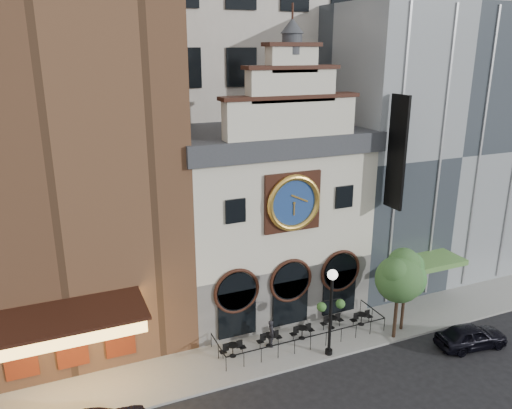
{
  "coord_description": "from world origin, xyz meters",
  "views": [
    {
      "loc": [
        -13.05,
        -21.13,
        17.15
      ],
      "look_at": [
        -1.45,
        6.0,
        7.98
      ],
      "focal_mm": 35.0,
      "sensor_mm": 36.0,
      "label": 1
    }
  ],
  "objects": [
    {
      "name": "cafe_railing",
      "position": [
        0.0,
        2.5,
        0.6
      ],
      "size": [
        10.6,
        2.6,
        0.9
      ],
      "primitive_type": null,
      "color": "black",
      "rests_on": "sidewalk"
    },
    {
      "name": "bistro_0",
      "position": [
        -4.46,
        2.39,
        0.61
      ],
      "size": [
        1.58,
        0.68,
        0.9
      ],
      "color": "black",
      "rests_on": "sidewalk"
    },
    {
      "name": "bistro_1",
      "position": [
        -2.08,
        2.52,
        0.61
      ],
      "size": [
        1.58,
        0.68,
        0.9
      ],
      "color": "black",
      "rests_on": "sidewalk"
    },
    {
      "name": "bistro_3",
      "position": [
        2.43,
        2.78,
        0.61
      ],
      "size": [
        1.58,
        0.68,
        0.9
      ],
      "color": "black",
      "rests_on": "sidewalk"
    },
    {
      "name": "bistro_2",
      "position": [
        0.11,
        2.47,
        0.61
      ],
      "size": [
        1.58,
        0.68,
        0.9
      ],
      "color": "black",
      "rests_on": "sidewalk"
    },
    {
      "name": "office_tower",
      "position": [
        0.0,
        20.0,
        20.0
      ],
      "size": [
        20.0,
        16.0,
        40.0
      ],
      "primitive_type": "cube",
      "color": "beige",
      "rests_on": "ground"
    },
    {
      "name": "pedestrian",
      "position": [
        -1.96,
        2.49,
        1.0
      ],
      "size": [
        0.53,
        0.69,
        1.69
      ],
      "primitive_type": "imported",
      "rotation": [
        0.0,
        0.0,
        1.34
      ],
      "color": "black",
      "rests_on": "sidewalk"
    },
    {
      "name": "theater_building",
      "position": [
        -13.0,
        9.96,
        12.6
      ],
      "size": [
        14.0,
        15.6,
        25.0
      ],
      "color": "brown",
      "rests_on": "ground"
    },
    {
      "name": "car_right",
      "position": [
        9.13,
        -2.12,
        0.74
      ],
      "size": [
        4.53,
        2.28,
        1.48
      ],
      "primitive_type": "imported",
      "rotation": [
        0.0,
        0.0,
        1.44
      ],
      "color": "black",
      "rests_on": "ground"
    },
    {
      "name": "sidewalk",
      "position": [
        0.0,
        2.5,
        0.07
      ],
      "size": [
        44.0,
        5.0,
        0.15
      ],
      "primitive_type": "cube",
      "color": "gray",
      "rests_on": "ground"
    },
    {
      "name": "ground",
      "position": [
        0.0,
        0.0,
        0.0
      ],
      "size": [
        120.0,
        120.0,
        0.0
      ],
      "primitive_type": "plane",
      "color": "black",
      "rests_on": "ground"
    },
    {
      "name": "lamppost",
      "position": [
        0.77,
        0.4,
        3.47
      ],
      "size": [
        1.71,
        0.65,
        5.37
      ],
      "rotation": [
        0.0,
        0.0,
        -0.09
      ],
      "color": "black",
      "rests_on": "sidewalk"
    },
    {
      "name": "tree_left",
      "position": [
        5.48,
        0.44,
        4.3
      ],
      "size": [
        2.94,
        2.83,
        5.66
      ],
      "color": "#382619",
      "rests_on": "sidewalk"
    },
    {
      "name": "clock_building",
      "position": [
        0.0,
        7.82,
        6.69
      ],
      "size": [
        12.6,
        8.78,
        18.65
      ],
      "color": "#605E5B",
      "rests_on": "ground"
    },
    {
      "name": "tree_right",
      "position": [
        6.5,
        1.01,
        3.87
      ],
      "size": [
        2.63,
        2.53,
        5.07
      ],
      "color": "#382619",
      "rests_on": "sidewalk"
    },
    {
      "name": "retail_building",
      "position": [
        12.99,
        9.99,
        10.14
      ],
      "size": [
        14.0,
        14.4,
        20.0
      ],
      "color": "gray",
      "rests_on": "ground"
    },
    {
      "name": "bistro_4",
      "position": [
        4.4,
        2.4,
        0.61
      ],
      "size": [
        1.58,
        0.68,
        0.9
      ],
      "color": "black",
      "rests_on": "sidewalk"
    }
  ]
}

